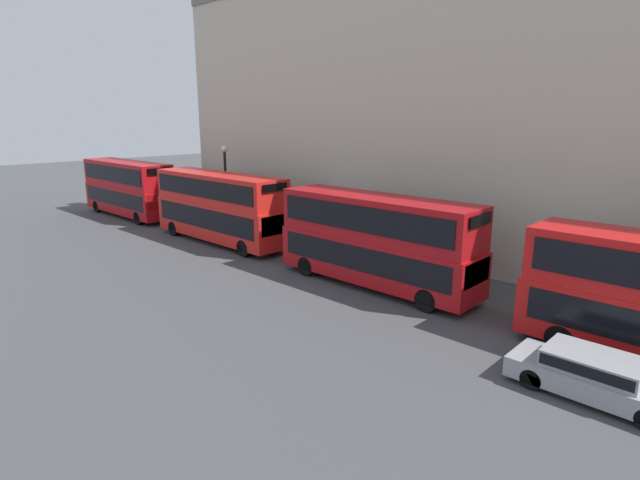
{
  "coord_description": "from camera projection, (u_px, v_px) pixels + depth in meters",
  "views": [
    {
      "loc": [
        -16.68,
        4.48,
        7.92
      ],
      "look_at": [
        0.48,
        20.82,
        2.04
      ],
      "focal_mm": 28.0,
      "sensor_mm": 36.0,
      "label": 1
    }
  ],
  "objects": [
    {
      "name": "street_lamp",
      "position": [
        226.0,
        179.0,
        34.28
      ],
      "size": [
        0.44,
        0.44,
        5.99
      ],
      "color": "black",
      "rests_on": "ground"
    },
    {
      "name": "car_hatchback",
      "position": [
        595.0,
        374.0,
        14.36
      ],
      "size": [
        1.85,
        4.68,
        1.31
      ],
      "color": "gray",
      "rests_on": "ground"
    },
    {
      "name": "bus_third_in_queue",
      "position": [
        219.0,
        205.0,
        31.73
      ],
      "size": [
        2.59,
        10.85,
        4.44
      ],
      "color": "red",
      "rests_on": "ground"
    },
    {
      "name": "bus_trailing",
      "position": [
        128.0,
        186.0,
        40.13
      ],
      "size": [
        2.59,
        10.46,
        4.43
      ],
      "color": "#A80F14",
      "rests_on": "ground"
    },
    {
      "name": "bus_second_in_queue",
      "position": [
        376.0,
        238.0,
        23.38
      ],
      "size": [
        2.59,
        10.26,
        4.35
      ],
      "color": "#A80F14",
      "rests_on": "ground"
    }
  ]
}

